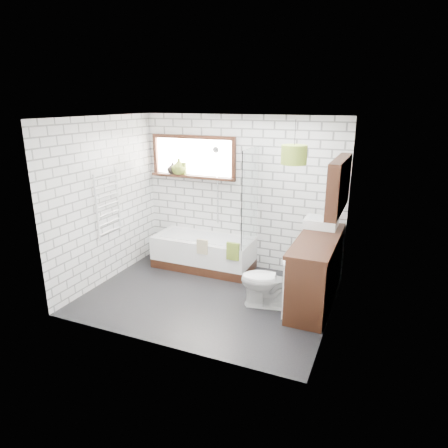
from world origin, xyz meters
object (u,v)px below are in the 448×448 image
at_px(bathtub, 204,252).
at_px(pendant, 294,155).
at_px(toilet, 268,281).
at_px(basin, 321,223).
at_px(vanity, 316,270).

xyz_separation_m(bathtub, pendant, (1.69, -1.01, 1.83)).
height_order(toilet, pendant, pendant).
xyz_separation_m(basin, pendant, (-0.21, -1.03, 1.09)).
height_order(bathtub, basin, basin).
xyz_separation_m(toilet, pendant, (0.30, -0.14, 1.72)).
height_order(vanity, toilet, vanity).
distance_m(vanity, basin, 0.74).
distance_m(basin, pendant, 1.52).
bearing_deg(toilet, bathtub, -132.91).
height_order(basin, toilet, basin).
xyz_separation_m(basin, toilet, (-0.51, -0.89, -0.63)).
xyz_separation_m(bathtub, basin, (1.89, 0.02, 0.74)).
bearing_deg(toilet, vanity, 113.34).
distance_m(toilet, pendant, 1.75).
relative_size(vanity, basin, 3.60).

